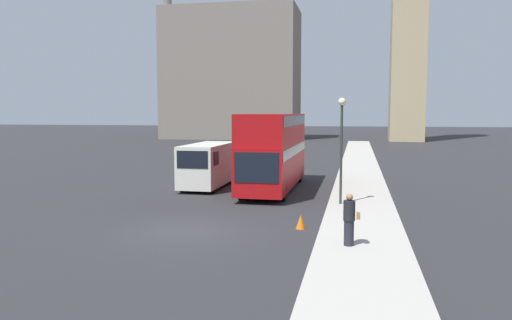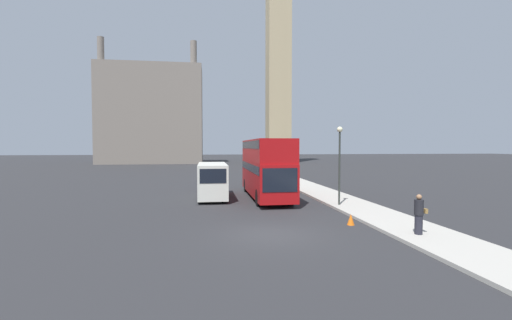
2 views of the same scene
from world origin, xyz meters
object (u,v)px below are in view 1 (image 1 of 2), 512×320
(red_double_decker_bus, at_px, (274,147))
(white_van, at_px, (208,164))
(pedestrian, at_px, (349,220))
(street_lamp, at_px, (342,133))

(red_double_decker_bus, xyz_separation_m, white_van, (-4.00, 0.09, -1.06))
(white_van, distance_m, pedestrian, 14.91)
(pedestrian, bearing_deg, white_van, 124.78)
(pedestrian, xyz_separation_m, street_lamp, (-0.52, 7.52, 2.49))
(red_double_decker_bus, bearing_deg, pedestrian, -69.68)
(red_double_decker_bus, height_order, street_lamp, street_lamp)
(red_double_decker_bus, distance_m, street_lamp, 6.19)
(white_van, relative_size, pedestrian, 3.48)
(red_double_decker_bus, distance_m, pedestrian, 13.04)
(white_van, distance_m, street_lamp, 9.50)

